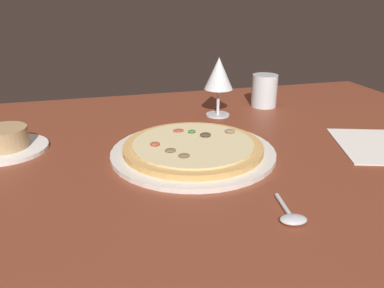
{
  "coord_description": "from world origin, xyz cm",
  "views": [
    {
      "loc": [
        -17.51,
        -66.57,
        35.11
      ],
      "look_at": [
        0.68,
        1.66,
        7.0
      ],
      "focal_mm": 36.08,
      "sensor_mm": 36.0,
      "label": 1
    }
  ],
  "objects_px": {
    "pizza_main": "(193,149)",
    "ramekin_on_saucer": "(5,142)",
    "paper_menu": "(371,146)",
    "wine_glass_far": "(219,75)",
    "water_glass": "(264,93)",
    "spoon": "(291,216)"
  },
  "relations": [
    {
      "from": "ramekin_on_saucer",
      "to": "pizza_main",
      "type": "bearing_deg",
      "value": -17.93
    },
    {
      "from": "ramekin_on_saucer",
      "to": "paper_menu",
      "type": "relative_size",
      "value": 0.83
    },
    {
      "from": "wine_glass_far",
      "to": "pizza_main",
      "type": "bearing_deg",
      "value": -119.03
    },
    {
      "from": "wine_glass_far",
      "to": "water_glass",
      "type": "xyz_separation_m",
      "value": [
        0.16,
        0.05,
        -0.07
      ]
    },
    {
      "from": "ramekin_on_saucer",
      "to": "wine_glass_far",
      "type": "distance_m",
      "value": 0.53
    },
    {
      "from": "wine_glass_far",
      "to": "water_glass",
      "type": "bearing_deg",
      "value": 17.73
    },
    {
      "from": "ramekin_on_saucer",
      "to": "paper_menu",
      "type": "distance_m",
      "value": 0.77
    },
    {
      "from": "pizza_main",
      "to": "paper_menu",
      "type": "relative_size",
      "value": 1.63
    },
    {
      "from": "pizza_main",
      "to": "water_glass",
      "type": "height_order",
      "value": "water_glass"
    },
    {
      "from": "paper_menu",
      "to": "pizza_main",
      "type": "bearing_deg",
      "value": -169.71
    },
    {
      "from": "pizza_main",
      "to": "spoon",
      "type": "bearing_deg",
      "value": -74.2
    },
    {
      "from": "ramekin_on_saucer",
      "to": "wine_glass_far",
      "type": "relative_size",
      "value": 1.09
    },
    {
      "from": "ramekin_on_saucer",
      "to": "water_glass",
      "type": "height_order",
      "value": "water_glass"
    },
    {
      "from": "ramekin_on_saucer",
      "to": "paper_menu",
      "type": "height_order",
      "value": "ramekin_on_saucer"
    },
    {
      "from": "water_glass",
      "to": "spoon",
      "type": "xyz_separation_m",
      "value": [
        -0.21,
        -0.56,
        -0.04
      ]
    },
    {
      "from": "spoon",
      "to": "wine_glass_far",
      "type": "bearing_deg",
      "value": 83.59
    },
    {
      "from": "pizza_main",
      "to": "ramekin_on_saucer",
      "type": "distance_m",
      "value": 0.39
    },
    {
      "from": "ramekin_on_saucer",
      "to": "wine_glass_far",
      "type": "bearing_deg",
      "value": 13.32
    },
    {
      "from": "spoon",
      "to": "paper_menu",
      "type": "bearing_deg",
      "value": 34.84
    },
    {
      "from": "pizza_main",
      "to": "ramekin_on_saucer",
      "type": "xyz_separation_m",
      "value": [
        -0.37,
        0.12,
        0.01
      ]
    },
    {
      "from": "pizza_main",
      "to": "wine_glass_far",
      "type": "xyz_separation_m",
      "value": [
        0.13,
        0.24,
        0.1
      ]
    },
    {
      "from": "pizza_main",
      "to": "paper_menu",
      "type": "distance_m",
      "value": 0.39
    }
  ]
}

